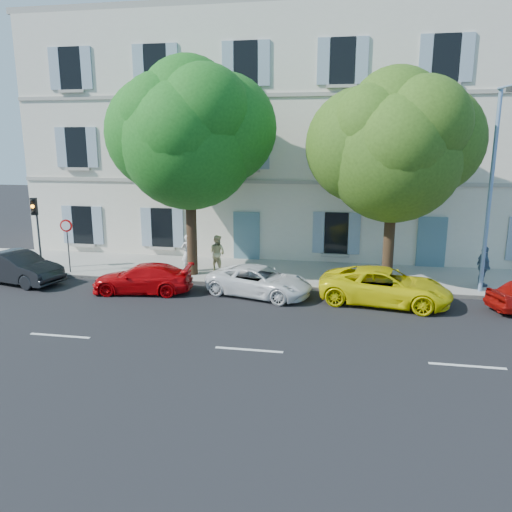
% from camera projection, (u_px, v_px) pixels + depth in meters
% --- Properties ---
extents(ground, '(90.00, 90.00, 0.00)m').
position_uv_depth(ground, '(270.00, 306.00, 18.31)').
color(ground, black).
extents(sidewalk, '(36.00, 4.50, 0.15)m').
position_uv_depth(sidewalk, '(285.00, 273.00, 22.56)').
color(sidewalk, '#A09E96').
rests_on(sidewalk, ground).
extents(kerb, '(36.00, 0.16, 0.16)m').
position_uv_depth(kerb, '(278.00, 287.00, 20.47)').
color(kerb, '#9E998E').
rests_on(kerb, ground).
extents(building, '(28.00, 7.00, 12.00)m').
position_uv_depth(building, '(299.00, 139.00, 26.73)').
color(building, silver).
rests_on(building, ground).
extents(car_dark_sedan, '(4.34, 2.37, 1.36)m').
position_uv_depth(car_dark_sedan, '(17.00, 268.00, 21.15)').
color(car_dark_sedan, black).
rests_on(car_dark_sedan, ground).
extents(car_red_coupe, '(4.12, 2.07, 1.15)m').
position_uv_depth(car_red_coupe, '(143.00, 278.00, 19.87)').
color(car_red_coupe, '#B90508').
rests_on(car_red_coupe, ground).
extents(car_white_coupe, '(4.50, 2.94, 1.15)m').
position_uv_depth(car_white_coupe, '(259.00, 281.00, 19.46)').
color(car_white_coupe, white).
rests_on(car_white_coupe, ground).
extents(car_yellow_supercar, '(5.06, 2.92, 1.33)m').
position_uv_depth(car_yellow_supercar, '(385.00, 286.00, 18.47)').
color(car_yellow_supercar, yellow).
rests_on(car_yellow_supercar, ground).
extents(tree_left, '(5.77, 5.77, 8.94)m').
position_uv_depth(tree_left, '(189.00, 141.00, 20.87)').
color(tree_left, '#3A2819').
rests_on(tree_left, sidewalk).
extents(tree_right, '(5.34, 5.34, 8.23)m').
position_uv_depth(tree_right, '(394.00, 154.00, 19.25)').
color(tree_right, '#3A2819').
rests_on(tree_right, sidewalk).
extents(traffic_light, '(0.29, 0.37, 3.29)m').
position_uv_depth(traffic_light, '(36.00, 218.00, 22.44)').
color(traffic_light, '#383A3D').
rests_on(traffic_light, sidewalk).
extents(road_sign, '(0.55, 0.11, 2.40)m').
position_uv_depth(road_sign, '(67.00, 234.00, 22.09)').
color(road_sign, '#383A3D').
rests_on(road_sign, sidewalk).
extents(street_lamp, '(0.30, 1.64, 7.65)m').
position_uv_depth(street_lamp, '(493.00, 180.00, 18.52)').
color(street_lamp, '#7293BF').
rests_on(street_lamp, sidewalk).
extents(pedestrian_a, '(0.73, 0.71, 1.70)m').
position_uv_depth(pedestrian_a, '(188.00, 253.00, 22.44)').
color(pedestrian_a, silver).
rests_on(pedestrian_a, sidewalk).
extents(pedestrian_b, '(0.97, 0.87, 1.64)m').
position_uv_depth(pedestrian_b, '(217.00, 253.00, 22.57)').
color(pedestrian_b, '#D3C887').
rests_on(pedestrian_b, sidewalk).
extents(pedestrian_c, '(0.59, 1.03, 1.65)m').
position_uv_depth(pedestrian_c, '(484.00, 266.00, 20.14)').
color(pedestrian_c, '#435E7C').
rests_on(pedestrian_c, sidewalk).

